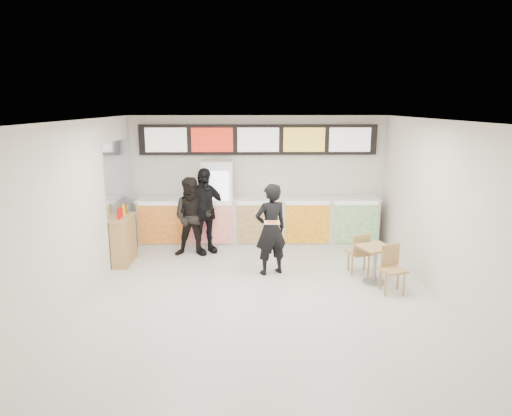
{
  "coord_description": "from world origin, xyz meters",
  "views": [
    {
      "loc": [
        -0.21,
        -7.22,
        3.23
      ],
      "look_at": [
        -0.08,
        1.2,
        1.33
      ],
      "focal_mm": 32.0,
      "sensor_mm": 36.0,
      "label": 1
    }
  ],
  "objects_px": {
    "service_counter": "(258,222)",
    "cafe_table": "(375,258)",
    "customer_mid": "(204,211)",
    "condiment_ledge": "(124,239)",
    "customer_main": "(271,229)",
    "customer_left": "(193,217)",
    "drinks_fridge": "(218,204)"
  },
  "relations": [
    {
      "from": "customer_left",
      "to": "condiment_ledge",
      "type": "height_order",
      "value": "customer_left"
    },
    {
      "from": "service_counter",
      "to": "condiment_ledge",
      "type": "bearing_deg",
      "value": -157.05
    },
    {
      "from": "customer_mid",
      "to": "service_counter",
      "type": "bearing_deg",
      "value": -9.77
    },
    {
      "from": "drinks_fridge",
      "to": "customer_left",
      "type": "xyz_separation_m",
      "value": [
        -0.5,
        -0.78,
        -0.13
      ]
    },
    {
      "from": "drinks_fridge",
      "to": "customer_mid",
      "type": "relative_size",
      "value": 1.05
    },
    {
      "from": "customer_main",
      "to": "cafe_table",
      "type": "distance_m",
      "value": 2.01
    },
    {
      "from": "customer_mid",
      "to": "condiment_ledge",
      "type": "bearing_deg",
      "value": 168.17
    },
    {
      "from": "service_counter",
      "to": "customer_main",
      "type": "relative_size",
      "value": 3.1
    },
    {
      "from": "drinks_fridge",
      "to": "customer_main",
      "type": "xyz_separation_m",
      "value": [
        1.14,
        -1.88,
        -0.11
      ]
    },
    {
      "from": "drinks_fridge",
      "to": "customer_left",
      "type": "height_order",
      "value": "drinks_fridge"
    },
    {
      "from": "customer_left",
      "to": "service_counter",
      "type": "bearing_deg",
      "value": 31.31
    },
    {
      "from": "customer_main",
      "to": "customer_mid",
      "type": "xyz_separation_m",
      "value": [
        -1.41,
        1.32,
        0.06
      ]
    },
    {
      "from": "condiment_ledge",
      "to": "customer_mid",
      "type": "bearing_deg",
      "value": 22.05
    },
    {
      "from": "service_counter",
      "to": "condiment_ledge",
      "type": "xyz_separation_m",
      "value": [
        -2.82,
        -1.19,
        -0.06
      ]
    },
    {
      "from": "customer_main",
      "to": "condiment_ledge",
      "type": "height_order",
      "value": "customer_main"
    },
    {
      "from": "customer_left",
      "to": "cafe_table",
      "type": "height_order",
      "value": "customer_left"
    },
    {
      "from": "customer_mid",
      "to": "drinks_fridge",
      "type": "bearing_deg",
      "value": 29.76
    },
    {
      "from": "customer_left",
      "to": "customer_mid",
      "type": "distance_m",
      "value": 0.32
    },
    {
      "from": "service_counter",
      "to": "cafe_table",
      "type": "distance_m",
      "value": 3.16
    },
    {
      "from": "customer_main",
      "to": "cafe_table",
      "type": "xyz_separation_m",
      "value": [
        1.9,
        -0.5,
        -0.41
      ]
    },
    {
      "from": "drinks_fridge",
      "to": "condiment_ledge",
      "type": "relative_size",
      "value": 1.68
    },
    {
      "from": "service_counter",
      "to": "cafe_table",
      "type": "height_order",
      "value": "service_counter"
    },
    {
      "from": "service_counter",
      "to": "drinks_fridge",
      "type": "xyz_separation_m",
      "value": [
        -0.93,
        0.02,
        0.43
      ]
    },
    {
      "from": "drinks_fridge",
      "to": "service_counter",
      "type": "bearing_deg",
      "value": -0.99
    },
    {
      "from": "cafe_table",
      "to": "customer_left",
      "type": "bearing_deg",
      "value": 135.12
    },
    {
      "from": "service_counter",
      "to": "customer_left",
      "type": "distance_m",
      "value": 1.65
    },
    {
      "from": "cafe_table",
      "to": "condiment_ledge",
      "type": "bearing_deg",
      "value": 146.12
    },
    {
      "from": "customer_left",
      "to": "customer_mid",
      "type": "relative_size",
      "value": 0.91
    },
    {
      "from": "service_counter",
      "to": "customer_main",
      "type": "bearing_deg",
      "value": -83.81
    },
    {
      "from": "service_counter",
      "to": "customer_left",
      "type": "bearing_deg",
      "value": -152.1
    },
    {
      "from": "customer_left",
      "to": "customer_mid",
      "type": "xyz_separation_m",
      "value": [
        0.22,
        0.22,
        0.09
      ]
    },
    {
      "from": "customer_mid",
      "to": "cafe_table",
      "type": "relative_size",
      "value": 1.3
    }
  ]
}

